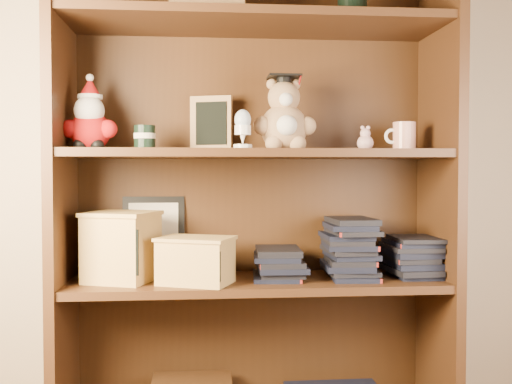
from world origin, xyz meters
TOP-DOWN VIEW (x-y plane):
  - bookcase at (-0.15, 1.36)m, footprint 1.20×0.35m
  - shelf_lower at (-0.15, 1.30)m, footprint 1.14×0.33m
  - shelf_upper at (-0.15, 1.30)m, footprint 1.14×0.33m
  - santa_plush at (-0.65, 1.30)m, footprint 0.17×0.12m
  - teachers_tin at (-0.49, 1.31)m, footprint 0.07×0.07m
  - chalkboard_plaque at (-0.29, 1.42)m, footprint 0.14×0.10m
  - egg_cup at (-0.20, 1.23)m, footprint 0.06×0.06m
  - grad_teddy_bear at (-0.06, 1.30)m, footprint 0.19×0.17m
  - pink_figurine at (0.19, 1.31)m, footprint 0.05×0.05m
  - teacher_mug at (0.32, 1.30)m, footprint 0.10×0.07m
  - certificate_frame at (-0.48, 1.44)m, footprint 0.20×0.05m
  - treats_box at (-0.56, 1.30)m, footprint 0.25×0.25m
  - pencils_box at (-0.34, 1.24)m, footprint 0.25×0.22m
  - book_stack_left at (-0.08, 1.30)m, footprint 0.14×0.20m
  - book_stack_mid at (0.14, 1.30)m, footprint 0.14×0.20m
  - book_stack_right at (0.35, 1.30)m, footprint 0.14×0.20m

SIDE VIEW (x-z plane):
  - shelf_lower at x=-0.15m, z-range 0.53..0.55m
  - book_stack_left at x=-0.08m, z-range 0.55..0.65m
  - book_stack_right at x=0.35m, z-range 0.55..0.68m
  - pencils_box at x=-0.34m, z-range 0.55..0.69m
  - book_stack_mid at x=0.14m, z-range 0.55..0.74m
  - treats_box at x=-0.56m, z-range 0.55..0.76m
  - certificate_frame at x=-0.48m, z-range 0.55..0.80m
  - bookcase at x=-0.15m, z-range -0.02..1.58m
  - shelf_upper at x=-0.15m, z-range 0.93..0.95m
  - pink_figurine at x=0.19m, z-range 0.94..1.02m
  - teachers_tin at x=-0.49m, z-range 0.95..1.02m
  - teacher_mug at x=0.32m, z-range 0.95..1.04m
  - egg_cup at x=-0.20m, z-range 0.95..1.07m
  - santa_plush at x=-0.65m, z-range 0.92..1.15m
  - chalkboard_plaque at x=-0.29m, z-range 0.95..1.13m
  - grad_teddy_bear at x=-0.06m, z-range 0.92..1.16m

